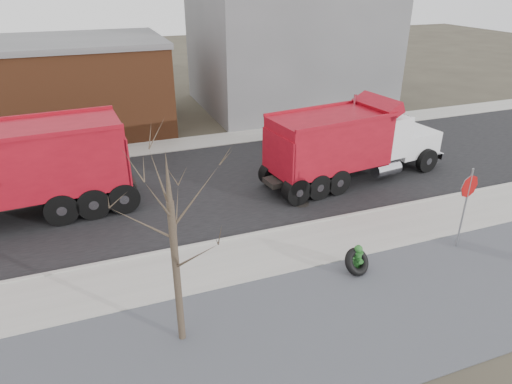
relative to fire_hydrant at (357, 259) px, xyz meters
name	(u,v)px	position (x,y,z in m)	size (l,w,h in m)	color
ground	(261,260)	(-2.67, 1.57, -0.42)	(120.00, 120.00, 0.00)	#383328
gravel_verge	(308,330)	(-2.67, -1.93, -0.40)	(60.00, 5.00, 0.03)	slate
sidewalk	(258,255)	(-2.67, 1.82, -0.39)	(60.00, 2.50, 0.06)	#9E9B93
curb	(245,236)	(-2.67, 3.12, -0.36)	(60.00, 0.15, 0.11)	#9E9B93
road	(210,185)	(-2.67, 7.87, -0.41)	(60.00, 9.40, 0.02)	black
far_sidewalk	(182,144)	(-2.67, 13.57, -0.39)	(60.00, 2.00, 0.06)	#9E9B93
building_grey	(288,46)	(6.33, 19.57, 3.58)	(12.00, 10.00, 8.00)	slate
bare_tree	(172,229)	(-5.87, -1.03, 2.88)	(3.20, 3.20, 5.20)	#382D23
fire_hydrant	(357,259)	(0.00, 0.00, 0.00)	(0.51, 0.50, 0.92)	#31702A
truck_tire	(357,262)	(-0.10, -0.12, -0.02)	(1.07, 0.95, 0.88)	black
stop_sign	(467,195)	(3.97, -0.05, 1.57)	(0.79, 0.17, 2.94)	gray
dump_truck_red_a	(350,141)	(3.40, 6.31, 1.42)	(9.05, 3.51, 3.61)	black
dump_truck_red_b	(8,169)	(-10.36, 7.54, 1.63)	(9.75, 3.30, 4.03)	black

